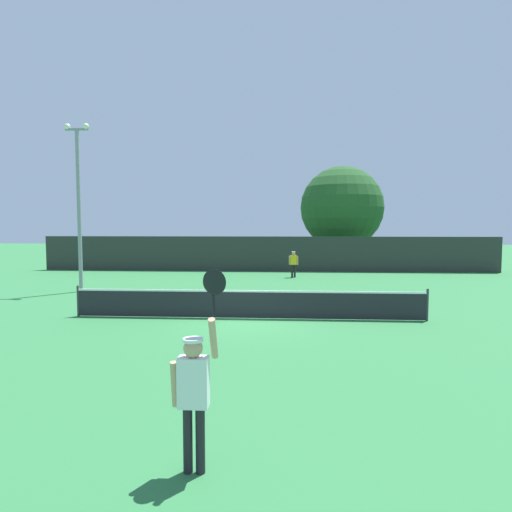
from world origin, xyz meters
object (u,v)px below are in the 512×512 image
Objects in this scene: player_serving at (195,384)px; parked_car_mid at (292,254)px; player_receiving at (293,262)px; tennis_ball at (311,300)px; parked_car_far at (385,254)px; light_pole at (79,197)px; large_tree at (342,208)px; parked_car_near at (181,252)px.

parked_car_mid is at bearing 86.68° from player_serving.
player_receiving is 8.18m from tennis_ball.
player_serving is 30.76m from parked_car_mid.
parked_car_far is at bearing -126.43° from player_receiving.
player_receiving is 13.35m from parked_car_far.
light_pole is 19.46m from parked_car_mid.
player_serving reaches higher than parked_car_far.
parked_car_mid reaches higher than tennis_ball.
light_pole reaches higher than large_tree.
large_tree reaches higher than parked_car_mid.
light_pole reaches higher than parked_car_far.
light_pole reaches higher than parked_car_mid.
player_serving is at bearing -107.21° from parked_car_far.
parked_car_far is (9.64, 31.72, -0.38)m from player_serving.
parked_car_near is at bearing 117.17° from tennis_ball.
parked_car_near is at bearing -51.24° from player_receiving.
large_tree is at bearing 78.31° from tennis_ball.
player_receiving is at bearing -54.88° from parked_car_near.
large_tree is 1.79× the size of parked_car_mid.
large_tree is at bearing 79.03° from player_serving.
player_receiving is 12.58m from light_pole.
large_tree is at bearing -115.36° from player_receiving.
player_serving is 33.16m from parked_car_far.
player_serving is at bearing -79.75° from parked_car_near.
parked_car_near is (-13.95, 4.05, -3.79)m from large_tree.
parked_car_mid is (-3.91, 1.33, -3.79)m from large_tree.
light_pole reaches higher than player_serving.
player_serving is 0.59× the size of parked_car_mid.
player_receiving is 0.20× the size of light_pole.
parked_car_far reaches higher than tennis_ball.
parked_car_near reaches higher than player_receiving.
light_pole is at bearing -94.50° from parked_car_near.
parked_car_mid is (1.78, 30.70, -0.38)m from player_serving.
parked_car_far is (7.86, 1.02, 0.00)m from parked_car_mid.
light_pole is (-10.26, -6.35, 3.55)m from player_receiving.
tennis_ball is (2.28, 12.88, -1.12)m from player_serving.
parked_car_mid is (-0.50, 17.83, 0.74)m from tennis_ball.
player_serving is at bearing -98.99° from parked_car_mid.
parked_car_mid is (0.06, 9.72, -0.18)m from player_receiving.
parked_car_far is at bearing 1.72° from parked_car_mid.
parked_car_mid is at bearing -18.75° from parked_car_near.
parked_car_far is at bearing 43.22° from light_pole.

